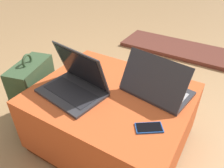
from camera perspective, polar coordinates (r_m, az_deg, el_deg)
name	(u,v)px	position (r m, az deg, el deg)	size (l,w,h in m)	color
ground_plane	(111,140)	(1.57, -0.14, -14.52)	(14.00, 14.00, 0.00)	tan
ottoman	(111,118)	(1.42, -0.15, -8.95)	(0.91, 0.75, 0.42)	maroon
laptop_near	(75,84)	(1.28, -9.72, 0.04)	(0.40, 0.32, 0.26)	#333338
laptop_far	(156,87)	(1.27, 11.41, -0.65)	(0.41, 0.30, 0.24)	#333338
cell_phone	(149,128)	(1.08, 9.64, -11.18)	(0.15, 0.13, 0.01)	#1E4C9E
backpack	(34,94)	(1.67, -19.63, -2.56)	(0.28, 0.37, 0.56)	#385133
fireplace_hearth	(180,49)	(2.81, 17.46, 8.70)	(1.40, 0.50, 0.04)	brown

